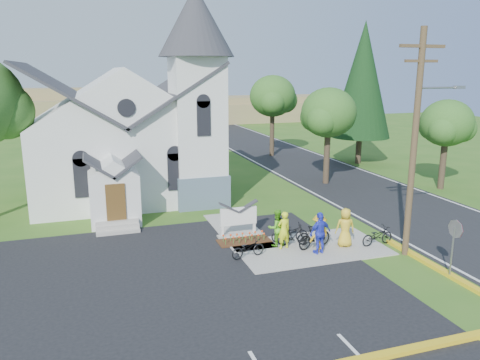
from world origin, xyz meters
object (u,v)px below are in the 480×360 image
object	(u,v)px
cyclist_2	(320,233)
cyclist_3	(319,233)
cyclist_0	(284,230)
utility_pole	(416,137)
bike_2	(290,233)
church_sign	(238,217)
bike_0	(248,248)
bike_4	(377,236)
stop_sign	(454,237)
bike_1	(294,236)
cyclist_4	(345,227)
cyclist_1	(276,228)
bike_3	(315,236)

from	to	relation	value
cyclist_2	cyclist_3	bearing A→B (deg)	-120.98
cyclist_0	cyclist_2	xyz separation A→B (m)	(1.32, -1.07, 0.08)
utility_pole	bike_2	distance (m)	7.27
cyclist_0	utility_pole	bearing A→B (deg)	145.54
church_sign	bike_0	size ratio (longest dim) A/B	1.33
cyclist_3	bike_4	distance (m)	3.08
cyclist_0	bike_4	world-z (taller)	cyclist_0
bike_4	stop_sign	bearing A→B (deg)	-174.88
bike_1	bike_4	bearing A→B (deg)	-93.66
utility_pole	cyclist_2	bearing A→B (deg)	161.96
cyclist_0	bike_2	world-z (taller)	cyclist_0
cyclist_4	stop_sign	bearing A→B (deg)	132.31
church_sign	bike_1	bearing A→B (deg)	-47.18
church_sign	cyclist_1	xyz separation A→B (m)	(1.27, -1.94, -0.08)
stop_sign	bike_0	world-z (taller)	stop_sign
utility_pole	bike_3	size ratio (longest dim) A/B	5.26
cyclist_4	bike_1	bearing A→B (deg)	-6.21
utility_pole	cyclist_2	xyz separation A→B (m)	(-3.79, 1.23, -4.38)
cyclist_1	bike_4	size ratio (longest dim) A/B	1.03
cyclist_0	cyclist_3	bearing A→B (deg)	139.04
church_sign	bike_0	bearing A→B (deg)	-99.72
stop_sign	bike_3	world-z (taller)	stop_sign
bike_0	cyclist_1	world-z (taller)	cyclist_1
cyclist_0	cyclist_3	xyz separation A→B (m)	(1.40, -0.84, -0.02)
cyclist_1	cyclist_2	size ratio (longest dim) A/B	0.91
cyclist_1	bike_4	xyz separation A→B (m)	(4.63, -1.43, -0.44)
bike_4	church_sign	bearing A→B (deg)	55.06
stop_sign	bike_1	world-z (taller)	stop_sign
bike_3	bike_2	bearing A→B (deg)	22.75
bike_2	bike_3	size ratio (longest dim) A/B	0.96
cyclist_2	cyclist_4	distance (m)	1.60
bike_2	cyclist_0	bearing A→B (deg)	147.11
stop_sign	cyclist_0	size ratio (longest dim) A/B	1.38
bike_1	bike_2	world-z (taller)	bike_1
cyclist_0	bike_4	distance (m)	4.57
church_sign	utility_pole	world-z (taller)	utility_pole
stop_sign	cyclist_1	size ratio (longest dim) A/B	1.39
bike_0	bike_2	size ratio (longest dim) A/B	0.91
bike_4	cyclist_2	bearing A→B (deg)	86.54
stop_sign	bike_2	world-z (taller)	stop_sign
bike_0	church_sign	bearing A→B (deg)	-21.08
stop_sign	cyclist_0	bearing A→B (deg)	135.95
church_sign	bike_1	size ratio (longest dim) A/B	1.38
bike_2	cyclist_3	bearing A→B (deg)	-141.35
bike_0	cyclist_3	distance (m)	3.40
church_sign	cyclist_0	bearing A→B (deg)	-58.68
cyclist_3	cyclist_4	xyz separation A→B (m)	(1.46, 0.17, 0.05)
bike_4	bike_2	bearing A→B (deg)	61.95
cyclist_1	bike_2	distance (m)	0.91
stop_sign	cyclist_4	world-z (taller)	stop_sign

